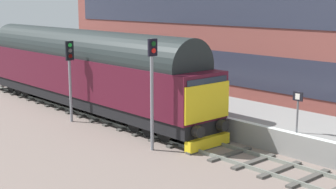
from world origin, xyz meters
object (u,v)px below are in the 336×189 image
object	(u,v)px
signal_post_mid	(152,82)
platform_number_sign	(298,105)
waiting_passenger	(126,68)
signal_post_far	(70,70)
diesel_locomotive	(82,68)

from	to	relation	value
signal_post_mid	platform_number_sign	xyz separation A→B (m)	(3.78, -4.54, -0.79)
waiting_passenger	signal_post_far	bearing A→B (deg)	134.59
signal_post_far	waiting_passenger	xyz separation A→B (m)	(5.75, 2.88, -0.74)
diesel_locomotive	platform_number_sign	xyz separation A→B (m)	(1.86, -13.11, -0.36)
diesel_locomotive	signal_post_mid	world-z (taller)	signal_post_mid
signal_post_mid	signal_post_far	world-z (taller)	signal_post_mid
signal_post_mid	waiting_passenger	world-z (taller)	signal_post_mid
signal_post_mid	waiting_passenger	xyz separation A→B (m)	(5.75, 9.49, -0.93)
platform_number_sign	signal_post_mid	bearing A→B (deg)	129.78
signal_post_mid	waiting_passenger	size ratio (longest dim) A/B	2.88
platform_number_sign	waiting_passenger	world-z (taller)	platform_number_sign
diesel_locomotive	platform_number_sign	size ratio (longest dim) A/B	12.11
diesel_locomotive	signal_post_far	size ratio (longest dim) A/B	4.78
signal_post_mid	platform_number_sign	size ratio (longest dim) A/B	2.83
signal_post_far	platform_number_sign	bearing A→B (deg)	-71.27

